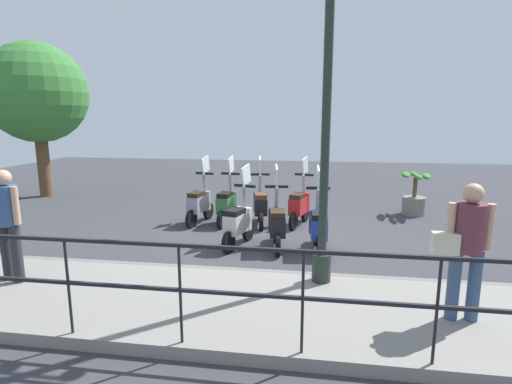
% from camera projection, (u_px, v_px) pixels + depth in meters
% --- Properties ---
extents(ground_plane, '(28.00, 28.00, 0.00)m').
position_uv_depth(ground_plane, '(279.00, 238.00, 8.15)').
color(ground_plane, '#38383D').
extents(promenade_walkway, '(2.20, 20.00, 0.15)m').
position_uv_depth(promenade_walkway, '(256.00, 306.00, 5.08)').
color(promenade_walkway, gray).
rests_on(promenade_walkway, ground_plane).
extents(fence_railing, '(0.04, 16.03, 1.07)m').
position_uv_depth(fence_railing, '(240.00, 278.00, 3.90)').
color(fence_railing, black).
rests_on(fence_railing, promenade_walkway).
extents(lamp_post_near, '(0.26, 0.90, 4.72)m').
position_uv_depth(lamp_post_near, '(326.00, 131.00, 5.27)').
color(lamp_post_near, '#232D28').
rests_on(lamp_post_near, promenade_walkway).
extents(pedestrian_with_bag, '(0.32, 0.65, 1.59)m').
position_uv_depth(pedestrian_with_bag, '(466.00, 242.00, 4.42)').
color(pedestrian_with_bag, '#384C70').
rests_on(pedestrian_with_bag, promenade_walkway).
extents(pedestrian_distant, '(0.39, 0.48, 1.59)m').
position_uv_depth(pedestrian_distant, '(7.00, 217.00, 5.51)').
color(pedestrian_distant, '#28282D').
rests_on(pedestrian_distant, promenade_walkway).
extents(tree_large, '(2.92, 2.92, 4.57)m').
position_uv_depth(tree_large, '(36.00, 93.00, 11.77)').
color(tree_large, brown).
rests_on(tree_large, ground_plane).
extents(potted_palm, '(1.06, 0.66, 1.05)m').
position_uv_depth(potted_palm, '(414.00, 197.00, 9.97)').
color(potted_palm, slate).
rests_on(potted_palm, ground_plane).
extents(scooter_near_0, '(1.23, 0.44, 1.54)m').
position_uv_depth(scooter_near_0, '(318.00, 226.00, 7.26)').
color(scooter_near_0, black).
rests_on(scooter_near_0, ground_plane).
extents(scooter_near_1, '(1.23, 0.46, 1.54)m').
position_uv_depth(scooter_near_1, '(277.00, 223.00, 7.42)').
color(scooter_near_1, black).
rests_on(scooter_near_1, ground_plane).
extents(scooter_near_2, '(1.20, 0.53, 1.54)m').
position_uv_depth(scooter_near_2, '(239.00, 222.00, 7.53)').
color(scooter_near_2, black).
rests_on(scooter_near_2, ground_plane).
extents(scooter_far_0, '(1.20, 0.54, 1.54)m').
position_uv_depth(scooter_far_0, '(300.00, 205.00, 8.97)').
color(scooter_far_0, black).
rests_on(scooter_far_0, ground_plane).
extents(scooter_far_1, '(1.22, 0.47, 1.54)m').
position_uv_depth(scooter_far_1, '(260.00, 205.00, 8.99)').
color(scooter_far_1, black).
rests_on(scooter_far_1, ground_plane).
extents(scooter_far_2, '(1.23, 0.44, 1.54)m').
position_uv_depth(scooter_far_2, '(227.00, 203.00, 9.10)').
color(scooter_far_2, black).
rests_on(scooter_far_2, ground_plane).
extents(scooter_far_3, '(1.22, 0.49, 1.54)m').
position_uv_depth(scooter_far_3, '(200.00, 203.00, 9.16)').
color(scooter_far_3, black).
rests_on(scooter_far_3, ground_plane).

